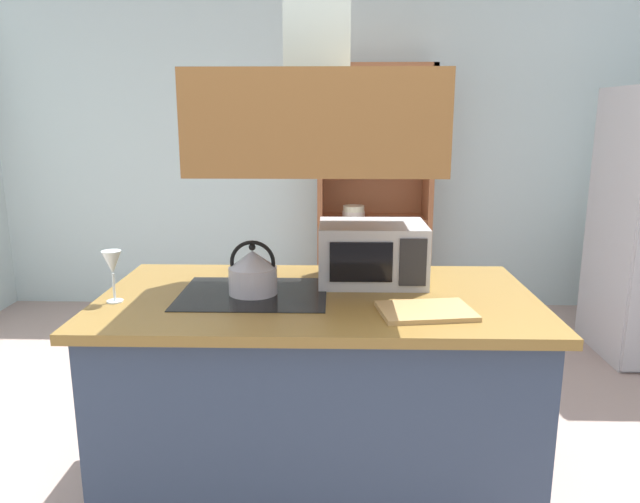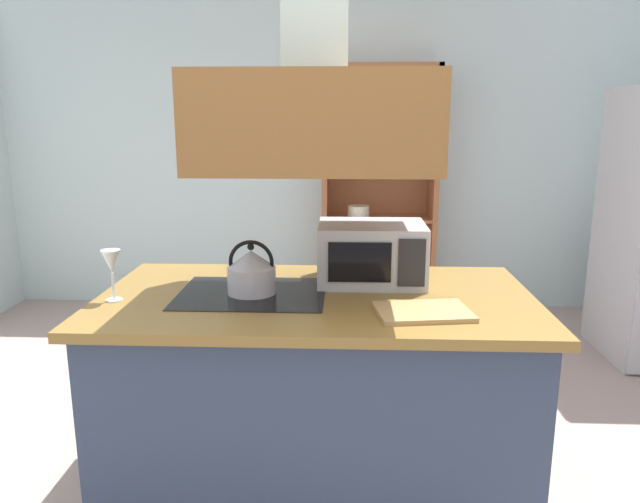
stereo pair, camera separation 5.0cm
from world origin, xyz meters
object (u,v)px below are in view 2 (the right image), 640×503
Objects in this scene: cutting_board at (423,312)px; microwave at (372,253)px; kettle at (251,272)px; wine_glass_on_counter at (111,263)px; dish_cabinet at (378,206)px.

cutting_board is 0.74× the size of microwave.
wine_glass_on_counter is at bearing -167.27° from kettle.
dish_cabinet is 2.59m from kettle.
microwave is 2.23× the size of wine_glass_on_counter.
dish_cabinet is 9.00× the size of kettle.
cutting_board is 0.48m from microwave.
kettle is 0.55m from wine_glass_on_counter.
cutting_board is 1.22m from wine_glass_on_counter.
microwave is 1.08m from wine_glass_on_counter.
wine_glass_on_counter is (-1.18, -2.62, 0.16)m from dish_cabinet.
cutting_board is at bearing -89.45° from dish_cabinet.
kettle is 0.71m from cutting_board.
dish_cabinet is at bearing 75.52° from kettle.
dish_cabinet reaches higher than cutting_board.
kettle is at bearing -104.48° from dish_cabinet.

